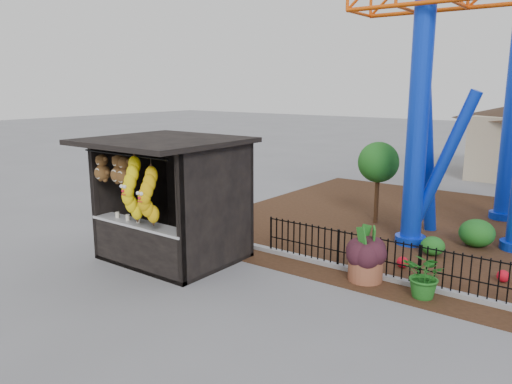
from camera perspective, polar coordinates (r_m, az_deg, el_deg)
The scene contains 6 objects.
ground at distance 10.57m, azimuth -2.48°, elevation -12.44°, with size 120.00×120.00×0.00m, color slate.
curb at distance 11.47m, azimuth 23.87°, elevation -11.16°, with size 18.00×0.18×0.12m, color gray.
prize_booth at distance 12.68m, azimuth -10.40°, elevation -1.19°, with size 3.50×3.40×3.12m.
terracotta_planter at distance 11.79m, azimuth 12.39°, elevation -8.58°, with size 0.78×0.78×0.57m, color brown.
planter_foliage at distance 11.60m, azimuth 12.53°, elevation -5.78°, with size 0.70×0.70×0.64m, color black.
potted_plant at distance 11.12m, azimuth 18.89°, elevation -9.02°, with size 0.91×0.79×1.01m, color #254F17.
Camera 1 is at (6.14, -7.41, 4.37)m, focal length 35.00 mm.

